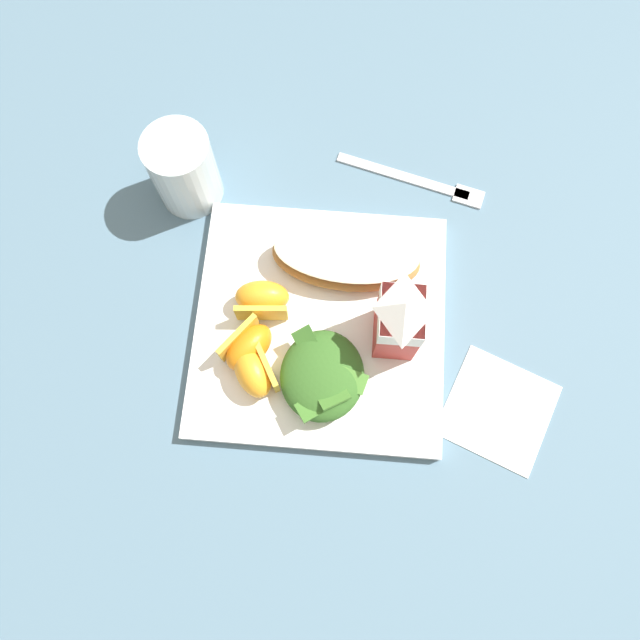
# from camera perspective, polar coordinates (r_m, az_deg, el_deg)

# --- Properties ---
(ground) EXTENTS (3.00, 3.00, 0.00)m
(ground) POSITION_cam_1_polar(r_m,az_deg,el_deg) (0.68, 0.00, -0.64)
(ground) COLOR slate
(white_plate) EXTENTS (0.28, 0.28, 0.02)m
(white_plate) POSITION_cam_1_polar(r_m,az_deg,el_deg) (0.67, 0.00, -0.45)
(white_plate) COLOR white
(white_plate) RESTS_ON ground
(cheesy_pizza_bread) EXTENTS (0.09, 0.17, 0.04)m
(cheesy_pizza_bread) POSITION_cam_1_polar(r_m,az_deg,el_deg) (0.67, 2.53, 6.15)
(cheesy_pizza_bread) COLOR #A87038
(cheesy_pizza_bread) RESTS_ON white_plate
(green_salad_pile) EXTENTS (0.10, 0.09, 0.04)m
(green_salad_pile) POSITION_cam_1_polar(r_m,az_deg,el_deg) (0.63, 0.22, -5.39)
(green_salad_pile) COLOR #336023
(green_salad_pile) RESTS_ON white_plate
(milk_carton) EXTENTS (0.06, 0.05, 0.11)m
(milk_carton) POSITION_cam_1_polar(r_m,az_deg,el_deg) (0.61, 7.67, 0.08)
(milk_carton) COLOR #B7332D
(milk_carton) RESTS_ON white_plate
(orange_wedge_front) EXTENTS (0.04, 0.06, 0.04)m
(orange_wedge_front) POSITION_cam_1_polar(r_m,az_deg,el_deg) (0.66, -5.61, 2.08)
(orange_wedge_front) COLOR orange
(orange_wedge_front) RESTS_ON white_plate
(orange_wedge_middle) EXTENTS (0.07, 0.07, 0.04)m
(orange_wedge_middle) POSITION_cam_1_polar(r_m,az_deg,el_deg) (0.64, -6.98, -2.53)
(orange_wedge_middle) COLOR orange
(orange_wedge_middle) RESTS_ON white_plate
(orange_wedge_rear) EXTENTS (0.07, 0.06, 0.04)m
(orange_wedge_rear) POSITION_cam_1_polar(r_m,az_deg,el_deg) (0.63, -6.38, -4.88)
(orange_wedge_rear) COLOR orange
(orange_wedge_rear) RESTS_ON white_plate
(paper_napkin) EXTENTS (0.14, 0.14, 0.00)m
(paper_napkin) POSITION_cam_1_polar(r_m,az_deg,el_deg) (0.69, 16.86, -8.28)
(paper_napkin) COLOR white
(paper_napkin) RESTS_ON ground
(metal_fork) EXTENTS (0.07, 0.19, 0.01)m
(metal_fork) POSITION_cam_1_polar(r_m,az_deg,el_deg) (0.76, 9.85, 13.02)
(metal_fork) COLOR silver
(metal_fork) RESTS_ON ground
(drinking_clear_cup) EXTENTS (0.08, 0.08, 0.10)m
(drinking_clear_cup) POSITION_cam_1_polar(r_m,az_deg,el_deg) (0.72, -13.02, 13.93)
(drinking_clear_cup) COLOR silver
(drinking_clear_cup) RESTS_ON ground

